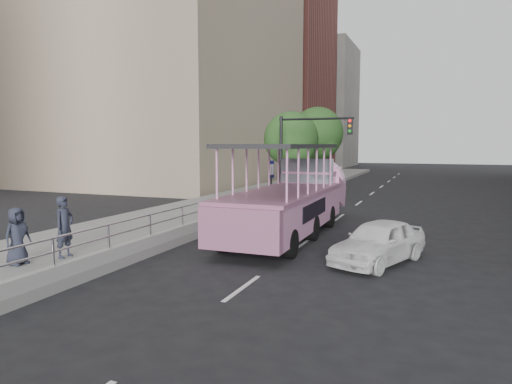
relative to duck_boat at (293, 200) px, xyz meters
The scene contains 14 objects.
ground 5.64m from the duck_boat, 89.89° to the right, with size 160.00×160.00×0.00m, color black.
sidewalk 7.40m from the duck_boat, 141.76° to the left, with size 5.50×80.00×0.30m, color gray.
kerb_wall 4.74m from the duck_boat, 131.81° to the right, with size 0.24×30.00×0.36m, color #ADACA7.
guardrail 4.67m from the duck_boat, 131.81° to the right, with size 0.07×22.00×0.71m.
duck_boat is the anchor object (origin of this frame).
car 5.39m from the duck_boat, 43.55° to the right, with size 1.57×3.88×1.32m, color white.
pedestrian_near 8.88m from the duck_boat, 121.19° to the right, with size 0.66×0.43×1.80m, color #272A3A.
pedestrian_far 10.14m from the duck_boat, 120.81° to the right, with size 0.78×0.51×1.59m, color #272A3A.
parking_sign 5.22m from the duck_boat, 119.60° to the left, with size 0.10×0.62×2.76m.
traffic_signal 7.54m from the duck_boat, 103.57° to the left, with size 4.20×0.32×5.20m.
street_tree_near 11.23m from the duck_boat, 107.49° to the left, with size 3.52×3.52×5.72m.
street_tree_far 17.00m from the duck_boat, 100.64° to the left, with size 3.97×3.97×6.45m.
midrise_brick 47.62m from the duck_boat, 112.93° to the left, with size 18.00×16.00×26.00m, color brown.
midrise_stone_b 61.28m from the duck_boat, 105.28° to the left, with size 16.00×14.00×20.00m, color gray.
Camera 1 is at (5.46, -12.22, 3.59)m, focal length 32.00 mm.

